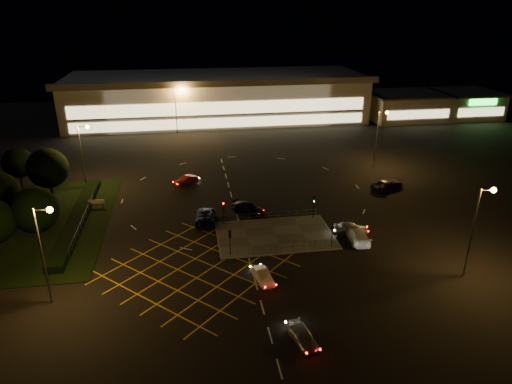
{
  "coord_description": "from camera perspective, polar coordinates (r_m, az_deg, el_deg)",
  "views": [
    {
      "loc": [
        -8.21,
        -51.28,
        26.79
      ],
      "look_at": [
        1.13,
        7.59,
        2.0
      ],
      "focal_mm": 32.0,
      "sensor_mm": 36.0,
      "label": 1
    }
  ],
  "objects": [
    {
      "name": "streetlight_ne",
      "position": [
        80.97,
        15.21,
        7.33
      ],
      "size": [
        1.78,
        0.56,
        10.03
      ],
      "color": "slate",
      "rests_on": "ground"
    },
    {
      "name": "grass_verge",
      "position": [
        66.24,
        -25.56,
        -3.61
      ],
      "size": [
        18.0,
        30.0,
        0.08
      ],
      "primitive_type": "cube",
      "color": "black",
      "rests_on": "ground"
    },
    {
      "name": "car_queue_white",
      "position": [
        48.03,
        0.85,
        -10.45
      ],
      "size": [
        2.04,
        3.88,
        1.22
      ],
      "primitive_type": "imported",
      "rotation": [
        0.0,
        0.0,
        0.21
      ],
      "color": "white",
      "rests_on": "ground"
    },
    {
      "name": "car_circ_red",
      "position": [
        73.54,
        -8.71,
        1.48
      ],
      "size": [
        3.96,
        3.29,
        1.28
      ],
      "primitive_type": "imported",
      "rotation": [
        0.0,
        0.0,
        5.31
      ],
      "color": "maroon",
      "rests_on": "ground"
    },
    {
      "name": "ground",
      "position": [
        58.43,
        0.07,
        -4.71
      ],
      "size": [
        180.0,
        180.0,
        0.0
      ],
      "primitive_type": "plane",
      "color": "black",
      "rests_on": "ground"
    },
    {
      "name": "signal_se",
      "position": [
        53.94,
        9.54,
        -4.68
      ],
      "size": [
        0.28,
        0.3,
        3.15
      ],
      "rotation": [
        0.0,
        0.0,
        3.14
      ],
      "color": "black",
      "rests_on": "pedestrian_island"
    },
    {
      "name": "signal_nw",
      "position": [
        58.75,
        -4.1,
        -2.04
      ],
      "size": [
        0.28,
        0.3,
        3.15
      ],
      "color": "black",
      "rests_on": "pedestrian_island"
    },
    {
      "name": "car_near_silver",
      "position": [
        40.78,
        5.8,
        -17.37
      ],
      "size": [
        2.34,
        4.21,
        1.35
      ],
      "primitive_type": "imported",
      "rotation": [
        0.0,
        0.0,
        0.2
      ],
      "color": "silver",
      "rests_on": "ground"
    },
    {
      "name": "signal_sw",
      "position": [
        51.62,
        -3.28,
        -5.69
      ],
      "size": [
        0.28,
        0.3,
        3.15
      ],
      "rotation": [
        0.0,
        0.0,
        3.14
      ],
      "color": "black",
      "rests_on": "pedestrian_island"
    },
    {
      "name": "car_approach_white",
      "position": [
        56.77,
        12.56,
        -5.3
      ],
      "size": [
        2.45,
        5.39,
        1.53
      ],
      "primitive_type": "imported",
      "rotation": [
        0.0,
        0.0,
        3.08
      ],
      "color": "#BBBBBB",
      "rests_on": "ground"
    },
    {
      "name": "hedge",
      "position": [
        64.73,
        -21.4,
        -3.05
      ],
      "size": [
        2.0,
        26.0,
        1.0
      ],
      "primitive_type": "cube",
      "color": "black",
      "rests_on": "ground"
    },
    {
      "name": "car_far_dkgrey",
      "position": [
        62.51,
        -0.96,
        -2.05
      ],
      "size": [
        5.1,
        4.94,
        1.47
      ],
      "primitive_type": "imported",
      "rotation": [
        0.0,
        0.0,
        0.82
      ],
      "color": "black",
      "rests_on": "ground"
    },
    {
      "name": "streetlight_se",
      "position": [
        51.18,
        26.06,
        -3.15
      ],
      "size": [
        1.78,
        0.56,
        10.03
      ],
      "color": "slate",
      "rests_on": "ground"
    },
    {
      "name": "retail_unit_a",
      "position": [
        120.72,
        18.16,
        10.22
      ],
      "size": [
        18.8,
        14.8,
        6.35
      ],
      "color": "beige",
      "rests_on": "ground"
    },
    {
      "name": "retail_unit_b",
      "position": [
        128.68,
        24.64,
        10.02
      ],
      "size": [
        14.8,
        14.8,
        6.35
      ],
      "color": "beige",
      "rests_on": "ground"
    },
    {
      "name": "car_right_silver",
      "position": [
        58.43,
        11.76,
        -4.43
      ],
      "size": [
        4.51,
        2.69,
        1.44
      ],
      "primitive_type": "imported",
      "rotation": [
        0.0,
        0.0,
        1.32
      ],
      "color": "silver",
      "rests_on": "ground"
    },
    {
      "name": "streetlight_far_left",
      "position": [
        101.33,
        -9.78,
        10.75
      ],
      "size": [
        1.78,
        0.56,
        10.03
      ],
      "color": "slate",
      "rests_on": "ground"
    },
    {
      "name": "streetlight_far_right",
      "position": [
        110.27,
        11.9,
        11.54
      ],
      "size": [
        1.78,
        0.56,
        10.03
      ],
      "color": "slate",
      "rests_on": "ground"
    },
    {
      "name": "pedestrian_island",
      "position": [
        56.98,
        2.38,
        -5.41
      ],
      "size": [
        14.0,
        9.0,
        0.12
      ],
      "primitive_type": "cube",
      "color": "#4C4944",
      "rests_on": "ground"
    },
    {
      "name": "streetlight_nw",
      "position": [
        73.78,
        -20.74,
        5.19
      ],
      "size": [
        1.78,
        0.56,
        10.03
      ],
      "color": "slate",
      "rests_on": "ground"
    },
    {
      "name": "tree_e",
      "position": [
        58.62,
        -25.92,
        -2.03
      ],
      "size": [
        5.4,
        5.4,
        7.35
      ],
      "color": "black",
      "rests_on": "ground"
    },
    {
      "name": "tree_d",
      "position": [
        79.14,
        -27.63,
        3.23
      ],
      "size": [
        4.68,
        4.68,
        6.37
      ],
      "color": "black",
      "rests_on": "ground"
    },
    {
      "name": "car_east_grey",
      "position": [
        73.6,
        16.07,
        0.95
      ],
      "size": [
        6.01,
        4.87,
        1.52
      ],
      "primitive_type": "imported",
      "rotation": [
        0.0,
        0.0,
        2.08
      ],
      "color": "black",
      "rests_on": "ground"
    },
    {
      "name": "streetlight_sw",
      "position": [
        46.15,
        -24.91,
        -5.7
      ],
      "size": [
        1.78,
        0.56,
        10.03
      ],
      "color": "slate",
      "rests_on": "ground"
    },
    {
      "name": "signal_ne",
      "position": [
        60.8,
        7.24,
        -1.29
      ],
      "size": [
        0.28,
        0.3,
        3.15
      ],
      "color": "black",
      "rests_on": "pedestrian_island"
    },
    {
      "name": "supermarket",
      "position": [
        115.54,
        -4.89,
        11.79
      ],
      "size": [
        72.0,
        26.5,
        10.5
      ],
      "color": "beige",
      "rests_on": "ground"
    },
    {
      "name": "tree_c",
      "position": [
        71.62,
        -24.6,
        2.72
      ],
      "size": [
        5.76,
        5.76,
        7.84
      ],
      "color": "black",
      "rests_on": "ground"
    },
    {
      "name": "car_left_blue",
      "position": [
        60.17,
        -6.38,
        -3.23
      ],
      "size": [
        3.09,
        5.57,
        1.47
      ],
      "primitive_type": "imported",
      "rotation": [
        0.0,
        0.0,
        6.16
      ],
      "color": "#0B1342",
      "rests_on": "ground"
    }
  ]
}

